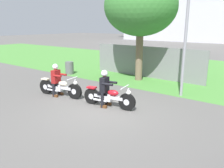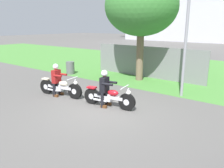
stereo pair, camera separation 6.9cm
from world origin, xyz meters
TOP-DOWN VIEW (x-y plane):
  - ground at (0.00, 0.00)m, footprint 120.00×120.00m
  - grass_verge at (0.00, 9.22)m, footprint 60.00×12.00m
  - motorcycle_lead at (0.13, 0.49)m, footprint 2.11×0.71m
  - rider_lead at (-0.04, 0.46)m, footprint 0.60×0.52m
  - motorcycle_follow at (-2.36, 0.25)m, footprint 2.20×0.72m
  - rider_follow at (-2.53, 0.22)m, footprint 0.60×0.52m
  - tree_roadside at (-1.22, 4.93)m, footprint 3.83×3.83m
  - trash_can at (-5.48, 3.64)m, footprint 0.52×0.52m
  - fence_segment at (-1.29, 5.80)m, footprint 7.00×0.06m

SIDE VIEW (x-z plane):
  - ground at x=0.00m, z-range 0.00..0.00m
  - grass_verge at x=0.00m, z-range 0.00..0.01m
  - trash_can at x=-5.48m, z-range 0.00..0.77m
  - motorcycle_lead at x=0.13m, z-range -0.05..0.83m
  - motorcycle_follow at x=-2.36m, z-range -0.05..0.84m
  - rider_lead at x=-0.04m, z-range 0.12..1.51m
  - rider_follow at x=-2.53m, z-range 0.12..1.53m
  - fence_segment at x=-1.29m, z-range 0.00..1.80m
  - tree_roadside at x=-1.22m, z-range 1.18..6.64m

